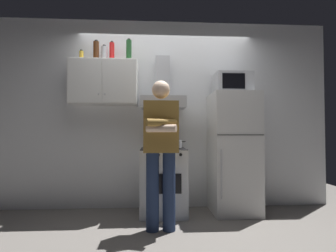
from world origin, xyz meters
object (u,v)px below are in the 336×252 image
(refrigerator, at_px, (233,153))
(bottle_soda_red, at_px, (112,52))
(microwave, at_px, (232,84))
(cooking_pot, at_px, (174,144))
(bottle_spice_jar, at_px, (81,56))
(bottle_canister_steel, at_px, (104,54))
(range_hood, at_px, (163,95))
(person_standing, at_px, (161,148))
(bottle_rum_dark, at_px, (96,51))
(stove_oven, at_px, (163,181))
(bottle_wine_green, at_px, (129,51))
(upper_cabinet, at_px, (104,83))

(refrigerator, relative_size, bottle_soda_red, 5.57)
(microwave, height_order, cooking_pot, microwave)
(bottle_spice_jar, height_order, bottle_canister_steel, bottle_canister_steel)
(range_hood, bearing_deg, bottle_spice_jar, -178.58)
(person_standing, xyz_separation_m, bottle_spice_jar, (-1.06, 0.70, 1.21))
(microwave, xyz_separation_m, bottle_rum_dark, (-1.86, 0.09, 0.44))
(stove_oven, relative_size, bottle_wine_green, 2.70)
(upper_cabinet, height_order, bottle_rum_dark, bottle_rum_dark)
(refrigerator, bearing_deg, bottle_canister_steel, 175.16)
(bottle_soda_red, bearing_deg, microwave, -4.74)
(microwave, relative_size, bottle_spice_jar, 3.37)
(cooking_pot, distance_m, bottle_spice_jar, 1.73)
(range_hood, distance_m, person_standing, 1.01)
(person_standing, distance_m, bottle_soda_red, 1.63)
(microwave, distance_m, person_standing, 1.45)
(stove_oven, distance_m, range_hood, 1.17)
(cooking_pot, distance_m, bottle_rum_dark, 1.65)
(range_hood, relative_size, bottle_spice_jar, 5.27)
(refrigerator, relative_size, bottle_spice_jar, 11.23)
(cooking_pot, relative_size, bottle_wine_green, 0.96)
(cooking_pot, bearing_deg, person_standing, -110.30)
(person_standing, bearing_deg, microwave, 32.00)
(microwave, relative_size, bottle_soda_red, 1.67)
(range_hood, bearing_deg, cooking_pot, -62.12)
(stove_oven, bearing_deg, bottle_canister_steel, 169.51)
(bottle_wine_green, distance_m, bottle_canister_steel, 0.34)
(bottle_soda_red, height_order, bottle_rum_dark, bottle_soda_red)
(upper_cabinet, xyz_separation_m, bottle_rum_dark, (-0.11, -0.01, 0.43))
(microwave, xyz_separation_m, person_standing, (-1.00, -0.62, -0.84))
(upper_cabinet, distance_m, bottle_soda_red, 0.45)
(range_hood, relative_size, microwave, 1.56)
(range_hood, relative_size, bottle_soda_red, 2.61)
(stove_oven, xyz_separation_m, bottle_soda_red, (-0.71, 0.16, 1.75))
(bottle_wine_green, bearing_deg, range_hood, -2.21)
(bottle_spice_jar, xyz_separation_m, bottle_canister_steel, (0.30, 0.05, 0.04))
(stove_oven, distance_m, microwave, 1.62)
(bottle_soda_red, bearing_deg, person_standing, -49.28)
(upper_cabinet, distance_m, cooking_pot, 1.27)
(bottle_spice_jar, bearing_deg, bottle_soda_red, 8.14)
(microwave, xyz_separation_m, cooking_pot, (-0.82, -0.14, -0.82))
(bottle_rum_dark, bearing_deg, cooking_pot, -12.59)
(range_hood, distance_m, bottle_canister_steel, 0.98)
(person_standing, bearing_deg, bottle_wine_green, 119.30)
(microwave, distance_m, bottle_spice_jar, 2.09)
(bottle_rum_dark, relative_size, bottle_canister_steel, 1.23)
(bottle_spice_jar, bearing_deg, bottle_rum_dark, 4.30)
(person_standing, bearing_deg, bottle_canister_steel, 135.11)
(range_hood, xyz_separation_m, bottle_canister_steel, (-0.81, 0.02, 0.56))
(upper_cabinet, height_order, bottle_canister_steel, bottle_canister_steel)
(upper_cabinet, bearing_deg, bottle_spice_jar, -175.10)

